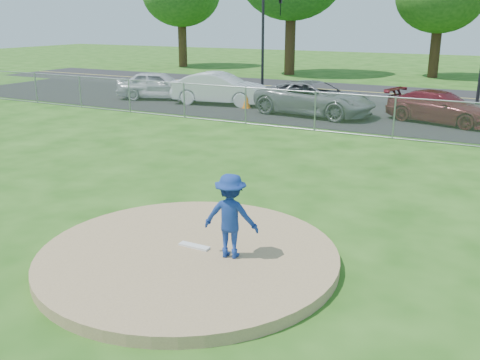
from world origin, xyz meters
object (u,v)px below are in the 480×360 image
object	(u,v)px
pitcher	(231,216)
parked_car_darkred	(441,107)
parked_car_white	(220,88)
traffic_signal_left	(267,32)
parked_car_silver	(159,85)
traffic_cone	(247,100)
parked_car_gray	(315,98)

from	to	relation	value
pitcher	parked_car_darkred	distance (m)	15.80
pitcher	parked_car_white	xyz separation A→B (m)	(-9.28, 15.79, -0.16)
traffic_signal_left	parked_car_white	size ratio (longest dim) A/B	1.18
parked_car_silver	parked_car_darkred	world-z (taller)	parked_car_silver
traffic_cone	parked_car_darkred	size ratio (longest dim) A/B	0.17
traffic_cone	parked_car_darkred	bearing A→B (deg)	2.77
pitcher	parked_car_darkred	world-z (taller)	pitcher
parked_car_gray	parked_car_white	bearing A→B (deg)	89.67
pitcher	traffic_cone	distance (m)	17.08
parked_car_white	parked_car_gray	xyz separation A→B (m)	(5.31, -0.70, -0.04)
traffic_cone	parked_car_silver	world-z (taller)	parked_car_silver
pitcher	parked_car_silver	xyz separation A→B (m)	(-13.04, 15.80, -0.20)
parked_car_white	traffic_cone	bearing A→B (deg)	-114.30
parked_car_gray	parked_car_darkred	xyz separation A→B (m)	(5.24, 0.66, -0.10)
parked_car_white	pitcher	bearing A→B (deg)	-159.01
parked_car_white	traffic_signal_left	bearing A→B (deg)	-7.07
traffic_cone	parked_car_gray	xyz separation A→B (m)	(3.54, -0.23, 0.36)
parked_car_white	parked_car_darkred	world-z (taller)	parked_car_white
traffic_signal_left	traffic_cone	world-z (taller)	traffic_signal_left
parked_car_gray	traffic_cone	bearing A→B (deg)	93.44
pitcher	parked_car_darkred	size ratio (longest dim) A/B	0.33
traffic_signal_left	parked_car_white	distance (m)	6.55
pitcher	traffic_cone	size ratio (longest dim) A/B	1.94
parked_car_silver	parked_car_gray	xyz separation A→B (m)	(9.06, -0.70, 0.01)
parked_car_white	parked_car_darkred	xyz separation A→B (m)	(10.56, -0.04, -0.13)
parked_car_white	parked_car_gray	distance (m)	5.36
parked_car_silver	parked_car_white	xyz separation A→B (m)	(3.75, -0.00, 0.04)
parked_car_gray	parked_car_darkred	bearing A→B (deg)	-75.66
parked_car_silver	parked_car_white	bearing A→B (deg)	-110.77
traffic_cone	parked_car_silver	size ratio (longest dim) A/B	0.18
traffic_signal_left	parked_car_gray	distance (m)	9.10
parked_car_silver	parked_car_darkred	xyz separation A→B (m)	(14.31, -0.05, -0.09)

